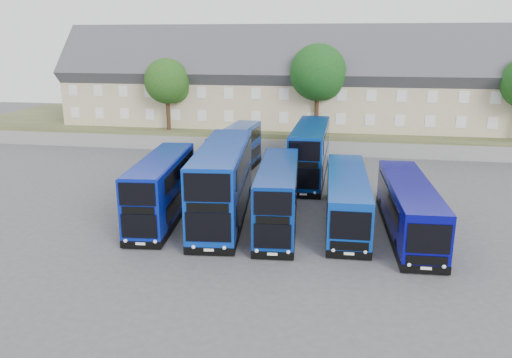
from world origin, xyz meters
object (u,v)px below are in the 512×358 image
at_px(dd_front_left, 162,190).
at_px(coach_east_a, 347,200).
at_px(dd_front_mid, 223,184).
at_px(tree_west, 168,83).
at_px(tree_mid, 319,75).

relative_size(dd_front_left, coach_east_a, 0.89).
bearing_deg(dd_front_mid, coach_east_a, -1.80).
relative_size(tree_west, tree_mid, 0.83).
relative_size(coach_east_a, tree_west, 1.55).
bearing_deg(tree_mid, tree_west, -178.21).
bearing_deg(tree_mid, coach_east_a, -82.03).
distance_m(dd_front_mid, coach_east_a, 8.09).
relative_size(dd_front_mid, coach_east_a, 1.06).
height_order(dd_front_left, tree_west, tree_west).
relative_size(dd_front_left, dd_front_mid, 0.84).
bearing_deg(coach_east_a, tree_west, 130.98).
distance_m(dd_front_mid, tree_west, 24.38).
distance_m(dd_front_left, dd_front_mid, 4.02).
xyz_separation_m(coach_east_a, tree_west, (-18.97, 20.72, 5.47)).
relative_size(dd_front_mid, tree_west, 1.64).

